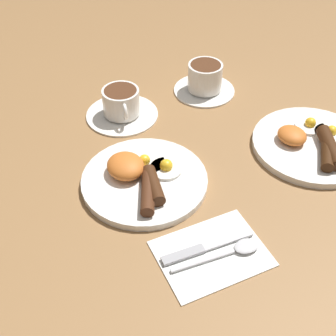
{
  "coord_description": "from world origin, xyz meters",
  "views": [
    {
      "loc": [
        0.59,
        -0.27,
        0.64
      ],
      "look_at": [
        0.01,
        0.05,
        0.03
      ],
      "focal_mm": 50.0,
      "sensor_mm": 36.0,
      "label": 1
    }
  ],
  "objects_px": {
    "teacup_far": "(205,80)",
    "spoon": "(237,249)",
    "breakfast_plate_near": "(143,178)",
    "knife": "(203,248)",
    "teacup_near": "(122,106)",
    "breakfast_plate_far": "(313,144)"
  },
  "relations": [
    {
      "from": "breakfast_plate_near",
      "to": "teacup_near",
      "type": "bearing_deg",
      "value": 165.62
    },
    {
      "from": "breakfast_plate_near",
      "to": "teacup_far",
      "type": "distance_m",
      "value": 0.35
    },
    {
      "from": "breakfast_plate_near",
      "to": "spoon",
      "type": "relative_size",
      "value": 1.53
    },
    {
      "from": "teacup_far",
      "to": "knife",
      "type": "xyz_separation_m",
      "value": [
        0.41,
        -0.26,
        -0.02
      ]
    },
    {
      "from": "breakfast_plate_near",
      "to": "breakfast_plate_far",
      "type": "relative_size",
      "value": 0.96
    },
    {
      "from": "spoon",
      "to": "knife",
      "type": "bearing_deg",
      "value": 155.71
    },
    {
      "from": "teacup_far",
      "to": "spoon",
      "type": "bearing_deg",
      "value": -25.62
    },
    {
      "from": "breakfast_plate_near",
      "to": "teacup_far",
      "type": "bearing_deg",
      "value": 128.49
    },
    {
      "from": "breakfast_plate_far",
      "to": "teacup_far",
      "type": "xyz_separation_m",
      "value": [
        -0.3,
        -0.08,
        0.02
      ]
    },
    {
      "from": "teacup_far",
      "to": "knife",
      "type": "distance_m",
      "value": 0.49
    },
    {
      "from": "breakfast_plate_far",
      "to": "teacup_near",
      "type": "xyz_separation_m",
      "value": [
        -0.3,
        -0.3,
        0.01
      ]
    },
    {
      "from": "breakfast_plate_near",
      "to": "breakfast_plate_far",
      "type": "xyz_separation_m",
      "value": [
        0.08,
        0.36,
        -0.0
      ]
    },
    {
      "from": "breakfast_plate_near",
      "to": "spoon",
      "type": "bearing_deg",
      "value": 15.83
    },
    {
      "from": "breakfast_plate_far",
      "to": "spoon",
      "type": "xyz_separation_m",
      "value": [
        0.15,
        -0.3,
        -0.0
      ]
    },
    {
      "from": "teacup_far",
      "to": "spoon",
      "type": "distance_m",
      "value": 0.49
    },
    {
      "from": "knife",
      "to": "spoon",
      "type": "xyz_separation_m",
      "value": [
        0.03,
        0.05,
        0.0
      ]
    },
    {
      "from": "breakfast_plate_near",
      "to": "knife",
      "type": "xyz_separation_m",
      "value": [
        0.19,
        0.02,
        -0.01
      ]
    },
    {
      "from": "teacup_near",
      "to": "teacup_far",
      "type": "height_order",
      "value": "teacup_far"
    },
    {
      "from": "knife",
      "to": "breakfast_plate_far",
      "type": "bearing_deg",
      "value": 25.14
    },
    {
      "from": "spoon",
      "to": "breakfast_plate_near",
      "type": "bearing_deg",
      "value": 113.56
    },
    {
      "from": "breakfast_plate_far",
      "to": "teacup_near",
      "type": "height_order",
      "value": "teacup_near"
    },
    {
      "from": "breakfast_plate_far",
      "to": "spoon",
      "type": "height_order",
      "value": "breakfast_plate_far"
    }
  ]
}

